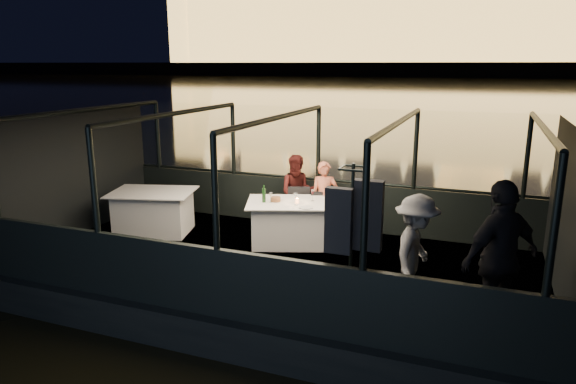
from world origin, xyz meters
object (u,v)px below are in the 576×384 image
at_px(dining_table_central, 289,223).
at_px(wine_bottle, 264,194).
at_px(chair_port_right, 318,214).
at_px(dining_table_aft, 154,213).
at_px(passenger_stripe, 416,247).
at_px(chair_port_left, 295,212).
at_px(coat_stand, 351,255).
at_px(passenger_dark, 499,265).
at_px(person_woman_coral, 324,195).
at_px(person_man_maroon, 298,191).

xyz_separation_m(dining_table_central, wine_bottle, (-0.40, -0.18, 0.53)).
distance_m(dining_table_central, chair_port_right, 0.61).
height_order(dining_table_aft, passenger_stripe, passenger_stripe).
xyz_separation_m(chair_port_left, coat_stand, (1.76, -2.89, 0.45)).
relative_size(dining_table_aft, passenger_dark, 0.81).
relative_size(dining_table_central, chair_port_left, 1.66).
bearing_deg(dining_table_aft, chair_port_left, 16.92).
bearing_deg(dining_table_aft, wine_bottle, 3.73).
xyz_separation_m(dining_table_aft, person_woman_coral, (3.00, 1.04, 0.36)).
bearing_deg(dining_table_central, chair_port_right, 50.89).
bearing_deg(coat_stand, passenger_dark, 14.78).
bearing_deg(dining_table_central, coat_stand, -55.03).
distance_m(person_woman_coral, wine_bottle, 1.22).
distance_m(chair_port_left, wine_bottle, 0.86).
bearing_deg(person_man_maroon, chair_port_left, -96.56).
height_order(dining_table_central, chair_port_right, chair_port_right).
relative_size(dining_table_aft, wine_bottle, 4.97).
height_order(person_man_maroon, wine_bottle, person_man_maroon).
height_order(dining_table_aft, person_man_maroon, person_man_maroon).
bearing_deg(passenger_stripe, chair_port_left, 52.92).
distance_m(dining_table_central, person_woman_coral, 0.91).
distance_m(dining_table_aft, coat_stand, 4.82).
bearing_deg(person_woman_coral, passenger_dark, -60.96).
distance_m(chair_port_right, coat_stand, 3.23).
relative_size(dining_table_aft, chair_port_right, 1.83).
bearing_deg(dining_table_aft, person_man_maroon, 24.91).
relative_size(person_man_maroon, passenger_dark, 0.78).
distance_m(coat_stand, person_woman_coral, 3.42).
bearing_deg(person_man_maroon, chair_port_right, -53.39).
bearing_deg(dining_table_aft, passenger_stripe, -15.97).
distance_m(chair_port_right, passenger_dark, 3.88).
bearing_deg(passenger_dark, dining_table_central, -76.36).
bearing_deg(chair_port_right, chair_port_left, 157.99).
bearing_deg(chair_port_left, person_woman_coral, 9.89).
bearing_deg(chair_port_left, dining_table_central, -103.88).
relative_size(dining_table_aft, coat_stand, 0.75).
xyz_separation_m(person_woman_coral, passenger_stripe, (1.96, -2.46, 0.10)).
height_order(person_woman_coral, passenger_dark, passenger_dark).
distance_m(passenger_stripe, passenger_dark, 1.01).
relative_size(chair_port_left, chair_port_right, 1.07).
relative_size(chair_port_right, person_woman_coral, 0.60).
xyz_separation_m(dining_table_aft, wine_bottle, (2.19, 0.14, 0.53)).
xyz_separation_m(dining_table_aft, passenger_stripe, (4.96, -1.42, 0.47)).
relative_size(dining_table_central, passenger_dark, 0.78).
bearing_deg(chair_port_left, wine_bottle, -139.21).
bearing_deg(wine_bottle, dining_table_central, 24.22).
xyz_separation_m(dining_table_aft, chair_port_left, (2.54, 0.77, 0.06)).
xyz_separation_m(dining_table_central, person_man_maroon, (-0.14, 0.82, 0.36)).
xyz_separation_m(chair_port_left, wine_bottle, (-0.35, -0.63, 0.47)).
relative_size(chair_port_right, passenger_stripe, 0.54).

